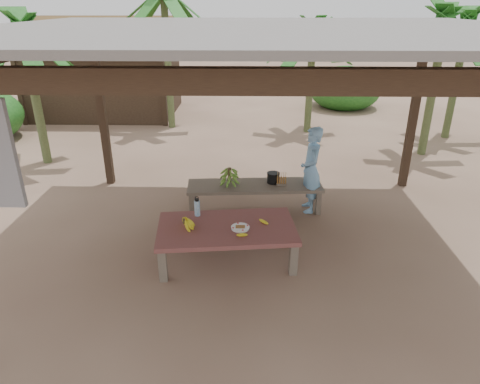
{
  "coord_description": "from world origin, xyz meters",
  "views": [
    {
      "loc": [
        -0.13,
        -5.29,
        3.19
      ],
      "look_at": [
        -0.25,
        0.09,
        0.8
      ],
      "focal_mm": 32.0,
      "sensor_mm": 36.0,
      "label": 1
    }
  ],
  "objects_px": {
    "water_flask": "(197,207)",
    "woman": "(311,170)",
    "work_table": "(227,231)",
    "cooking_pot": "(273,178)",
    "plate": "(240,228)",
    "bench": "(255,188)",
    "ripe_banana_bunch": "(184,223)"
  },
  "relations": [
    {
      "from": "bench",
      "to": "cooking_pot",
      "type": "distance_m",
      "value": 0.35
    },
    {
      "from": "cooking_pot",
      "to": "woman",
      "type": "bearing_deg",
      "value": -8.12
    },
    {
      "from": "ripe_banana_bunch",
      "to": "cooking_pot",
      "type": "distance_m",
      "value": 2.1
    },
    {
      "from": "cooking_pot",
      "to": "woman",
      "type": "height_order",
      "value": "woman"
    },
    {
      "from": "work_table",
      "to": "water_flask",
      "type": "xyz_separation_m",
      "value": [
        -0.42,
        0.31,
        0.19
      ]
    },
    {
      "from": "work_table",
      "to": "plate",
      "type": "height_order",
      "value": "plate"
    },
    {
      "from": "water_flask",
      "to": "woman",
      "type": "height_order",
      "value": "woman"
    },
    {
      "from": "cooking_pot",
      "to": "woman",
      "type": "xyz_separation_m",
      "value": [
        0.6,
        -0.09,
        0.18
      ]
    },
    {
      "from": "woman",
      "to": "bench",
      "type": "bearing_deg",
      "value": -93.02
    },
    {
      "from": "plate",
      "to": "water_flask",
      "type": "distance_m",
      "value": 0.72
    },
    {
      "from": "work_table",
      "to": "cooking_pot",
      "type": "xyz_separation_m",
      "value": [
        0.69,
        1.63,
        0.1
      ]
    },
    {
      "from": "plate",
      "to": "water_flask",
      "type": "relative_size",
      "value": 0.83
    },
    {
      "from": "work_table",
      "to": "cooking_pot",
      "type": "distance_m",
      "value": 1.77
    },
    {
      "from": "water_flask",
      "to": "cooking_pot",
      "type": "height_order",
      "value": "water_flask"
    },
    {
      "from": "work_table",
      "to": "bench",
      "type": "distance_m",
      "value": 1.59
    },
    {
      "from": "water_flask",
      "to": "woman",
      "type": "bearing_deg",
      "value": 35.85
    },
    {
      "from": "ripe_banana_bunch",
      "to": "water_flask",
      "type": "distance_m",
      "value": 0.4
    },
    {
      "from": "water_flask",
      "to": "cooking_pot",
      "type": "bearing_deg",
      "value": 50.05
    },
    {
      "from": "cooking_pot",
      "to": "work_table",
      "type": "bearing_deg",
      "value": -112.86
    },
    {
      "from": "work_table",
      "to": "cooking_pot",
      "type": "bearing_deg",
      "value": 60.9
    },
    {
      "from": "woman",
      "to": "plate",
      "type": "bearing_deg",
      "value": -37.73
    },
    {
      "from": "water_flask",
      "to": "cooking_pot",
      "type": "relative_size",
      "value": 1.47
    },
    {
      "from": "cooking_pot",
      "to": "ripe_banana_bunch",
      "type": "bearing_deg",
      "value": -126.02
    },
    {
      "from": "water_flask",
      "to": "work_table",
      "type": "bearing_deg",
      "value": -36.55
    },
    {
      "from": "plate",
      "to": "cooking_pot",
      "type": "height_order",
      "value": "cooking_pot"
    },
    {
      "from": "plate",
      "to": "cooking_pot",
      "type": "distance_m",
      "value": 1.77
    },
    {
      "from": "bench",
      "to": "woman",
      "type": "height_order",
      "value": "woman"
    },
    {
      "from": "bench",
      "to": "plate",
      "type": "height_order",
      "value": "plate"
    },
    {
      "from": "work_table",
      "to": "cooking_pot",
      "type": "height_order",
      "value": "cooking_pot"
    },
    {
      "from": "cooking_pot",
      "to": "bench",
      "type": "bearing_deg",
      "value": -163.79
    },
    {
      "from": "work_table",
      "to": "water_flask",
      "type": "bearing_deg",
      "value": 137.21
    },
    {
      "from": "ripe_banana_bunch",
      "to": "water_flask",
      "type": "relative_size",
      "value": 0.86
    }
  ]
}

